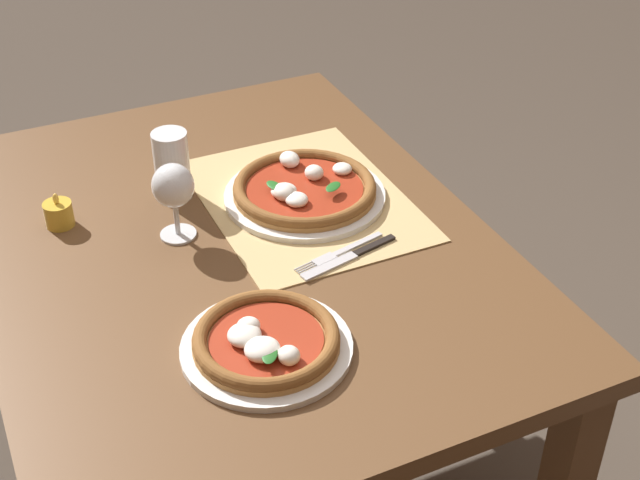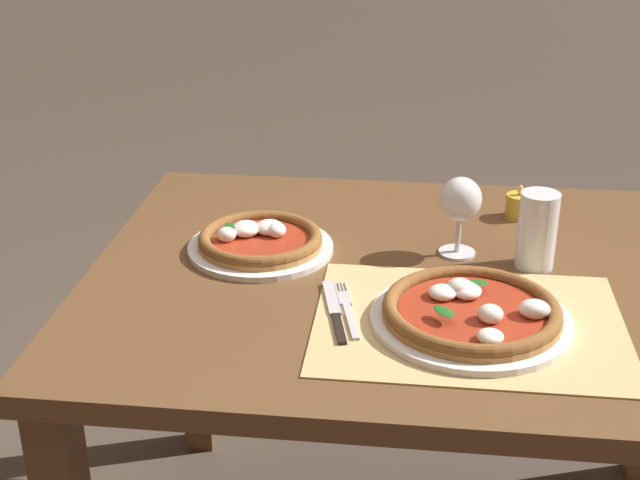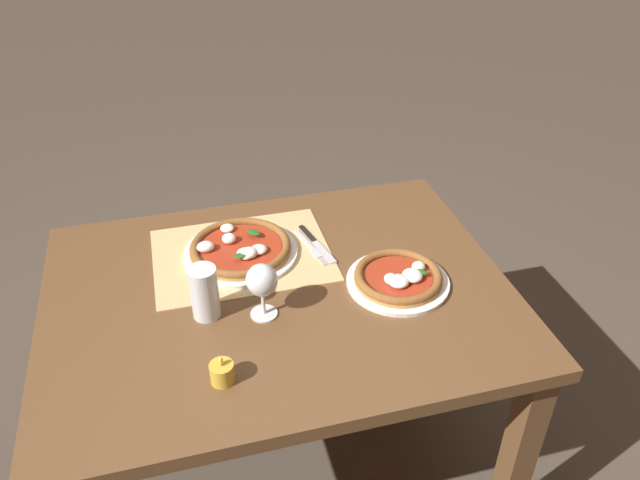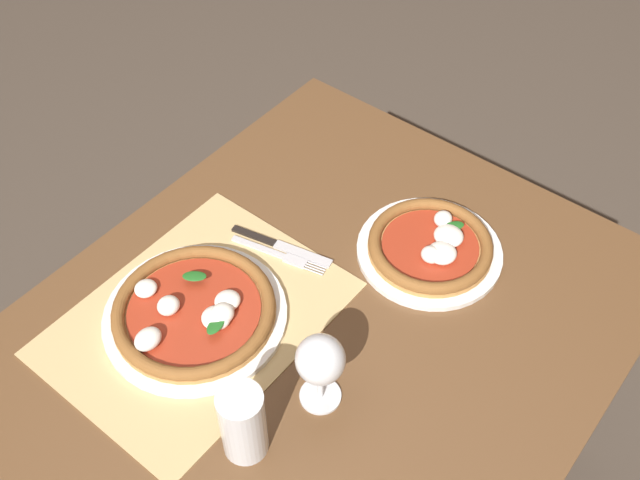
# 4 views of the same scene
# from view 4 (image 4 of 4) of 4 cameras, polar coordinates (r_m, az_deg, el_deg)

# --- Properties ---
(dining_table) EXTENTS (1.24, 0.94, 0.74)m
(dining_table) POSITION_cam_4_polar(r_m,az_deg,el_deg) (1.41, -1.43, -10.43)
(dining_table) COLOR brown
(dining_table) RESTS_ON ground
(paper_placemat) EXTENTS (0.51, 0.39, 0.00)m
(paper_placemat) POSITION_cam_4_polar(r_m,az_deg,el_deg) (1.37, -9.31, -5.88)
(paper_placemat) COLOR tan
(paper_placemat) RESTS_ON dining_table
(pizza_near) EXTENTS (0.33, 0.33, 0.05)m
(pizza_near) POSITION_cam_4_polar(r_m,az_deg,el_deg) (1.35, -9.56, -5.42)
(pizza_near) COLOR silver
(pizza_near) RESTS_ON paper_placemat
(pizza_far) EXTENTS (0.28, 0.28, 0.05)m
(pizza_far) POSITION_cam_4_polar(r_m,az_deg,el_deg) (1.45, 8.45, -0.51)
(pizza_far) COLOR silver
(pizza_far) RESTS_ON dining_table
(wine_glass) EXTENTS (0.08, 0.08, 0.16)m
(wine_glass) POSITION_cam_4_polar(r_m,az_deg,el_deg) (1.18, 0.03, -9.27)
(wine_glass) COLOR silver
(wine_glass) RESTS_ON dining_table
(pint_glass) EXTENTS (0.07, 0.07, 0.15)m
(pint_glass) POSITION_cam_4_polar(r_m,az_deg,el_deg) (1.17, -5.88, -13.75)
(pint_glass) COLOR silver
(pint_glass) RESTS_ON dining_table
(fork) EXTENTS (0.06, 0.20, 0.00)m
(fork) POSITION_cam_4_polar(r_m,az_deg,el_deg) (1.44, -3.17, -1.13)
(fork) COLOR #B7B7BC
(fork) RESTS_ON paper_placemat
(knife) EXTENTS (0.06, 0.21, 0.01)m
(knife) POSITION_cam_4_polar(r_m,az_deg,el_deg) (1.46, -2.97, -0.46)
(knife) COLOR black
(knife) RESTS_ON paper_placemat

